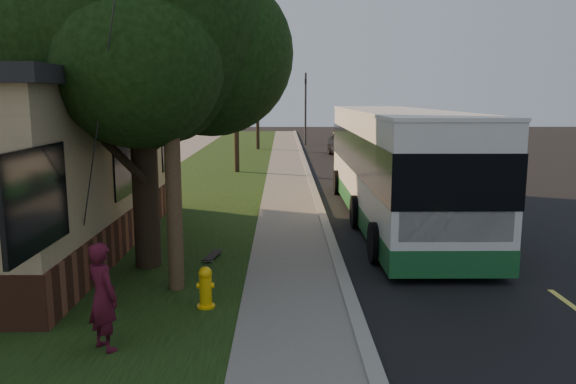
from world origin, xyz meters
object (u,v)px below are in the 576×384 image
(bare_tree_near, at_px, (236,129))
(utility_pole, at_px, (168,47))
(leafy_tree, at_px, (142,27))
(bare_tree_far, at_px, (258,121))
(traffic_signal, at_px, (305,104))
(skateboarder, at_px, (103,296))
(fire_hydrant, at_px, (206,287))
(distant_car, at_px, (347,144))
(transit_bus, at_px, (395,162))
(skateboard_main, at_px, (213,255))

(bare_tree_near, bearing_deg, utility_pole, -89.34)
(utility_pole, height_order, leafy_tree, utility_pole)
(bare_tree_near, bearing_deg, bare_tree_far, 87.61)
(leafy_tree, relative_size, bare_tree_far, 1.94)
(leafy_tree, bearing_deg, traffic_signal, 81.53)
(utility_pole, bearing_deg, skateboarder, -101.92)
(fire_hydrant, height_order, skateboarder, skateboarder)
(bare_tree_near, bearing_deg, fire_hydrant, -87.14)
(bare_tree_near, xyz_separation_m, distant_car, (6.27, 7.58, -1.36))
(leafy_tree, xyz_separation_m, bare_tree_far, (1.17, 27.35, -3.16))
(traffic_signal, relative_size, skateboarder, 3.39)
(leafy_tree, height_order, bare_tree_far, leafy_tree)
(fire_hydrant, distance_m, bare_tree_near, 18.10)
(fire_hydrant, height_order, leafy_tree, leafy_tree)
(bare_tree_near, bearing_deg, distant_car, 50.40)
(leafy_tree, relative_size, transit_bus, 0.63)
(fire_hydrant, distance_m, leafy_tree, 5.65)
(skateboard_main, distance_m, distant_car, 23.24)
(fire_hydrant, height_order, skateboard_main, fire_hydrant)
(bare_tree_far, bearing_deg, transit_bus, -77.16)
(fire_hydrant, distance_m, transit_bus, 8.87)
(fire_hydrant, height_order, transit_bus, transit_bus)
(traffic_signal, bearing_deg, skateboard_main, -96.19)
(bare_tree_near, bearing_deg, traffic_signal, 75.96)
(utility_pole, relative_size, leafy_tree, 1.16)
(utility_pole, distance_m, skateboarder, 4.62)
(fire_hydrant, height_order, traffic_signal, traffic_signal)
(utility_pole, relative_size, transit_bus, 0.73)
(skateboard_main, bearing_deg, traffic_signal, 83.81)
(fire_hydrant, bearing_deg, transit_bus, 57.08)
(traffic_signal, bearing_deg, skateboarder, -96.98)
(bare_tree_far, bearing_deg, skateboard_main, -89.69)
(skateboard_main, height_order, distant_car, distant_car)
(fire_hydrant, distance_m, bare_tree_far, 30.04)
(bare_tree_far, distance_m, transit_bus, 23.23)
(traffic_signal, bearing_deg, transit_bus, -86.43)
(fire_hydrant, xyz_separation_m, skateboard_main, (-0.26, 3.05, -0.30))
(fire_hydrant, bearing_deg, bare_tree_near, 92.86)
(leafy_tree, relative_size, traffic_signal, 1.42)
(traffic_signal, bearing_deg, bare_tree_far, -131.19)
(traffic_signal, distance_m, skateboard_main, 31.28)
(leafy_tree, distance_m, bare_tree_near, 15.66)
(utility_pole, bearing_deg, traffic_signal, 83.42)
(traffic_signal, xyz_separation_m, distant_car, (2.27, -8.42, -2.37))
(fire_hydrant, relative_size, leafy_tree, 0.09)
(transit_bus, relative_size, distant_car, 2.66)
(fire_hydrant, relative_size, traffic_signal, 0.13)
(fire_hydrant, xyz_separation_m, utility_pole, (-0.71, 0.99, 4.20))
(leafy_tree, relative_size, skateboarder, 4.81)
(leafy_tree, distance_m, bare_tree_far, 27.56)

